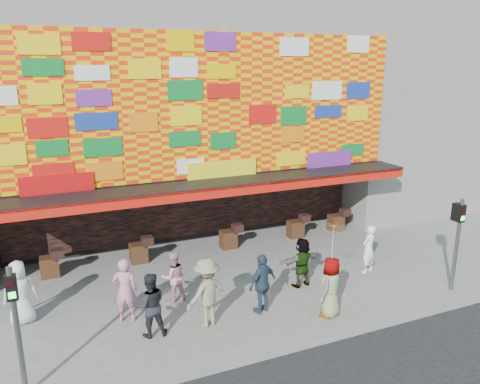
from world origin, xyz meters
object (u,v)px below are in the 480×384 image
(ped_c, at_px, (150,305))
(parasol, at_px, (333,242))
(ped_a, at_px, (20,293))
(ped_b, at_px, (125,290))
(signal_left, at_px, (16,318))
(ped_e, at_px, (262,283))
(ped_d, at_px, (207,293))
(ped_f, at_px, (302,262))
(ped_g, at_px, (331,287))
(ped_h, at_px, (369,249))
(signal_right, at_px, (458,235))
(ped_i, at_px, (173,277))

(ped_c, height_order, parasol, parasol)
(ped_a, height_order, ped_b, ped_b)
(signal_left, height_order, ped_e, signal_left)
(ped_d, bearing_deg, ped_c, -20.98)
(ped_f, bearing_deg, ped_d, 9.23)
(ped_d, relative_size, parasol, 0.97)
(ped_g, distance_m, ped_h, 3.44)
(signal_left, relative_size, ped_g, 1.70)
(signal_left, distance_m, signal_right, 12.40)
(ped_a, xyz_separation_m, ped_h, (10.87, -1.10, -0.06))
(ped_i, xyz_separation_m, parasol, (3.84, -2.62, 1.45))
(signal_left, xyz_separation_m, signal_right, (12.40, 0.00, 0.00))
(ped_f, bearing_deg, signal_left, 7.81)
(signal_right, distance_m, ped_g, 4.57)
(ped_h, bearing_deg, ped_c, -12.90)
(ped_e, bearing_deg, ped_i, -59.53)
(signal_left, distance_m, ped_h, 11.04)
(ped_d, xyz_separation_m, ped_f, (3.60, 1.05, -0.16))
(signal_right, bearing_deg, ped_e, 169.27)
(ped_e, relative_size, ped_i, 1.14)
(parasol, bearing_deg, ped_b, 159.38)
(ped_i, bearing_deg, signal_left, 31.48)
(ped_a, relative_size, ped_e, 1.02)
(signal_left, height_order, ped_i, signal_left)
(signal_right, relative_size, ped_d, 1.54)
(ped_a, bearing_deg, signal_left, 87.87)
(signal_left, xyz_separation_m, ped_c, (3.04, 1.22, -0.98))
(ped_b, relative_size, ped_e, 1.04)
(ped_b, bearing_deg, ped_a, -5.00)
(signal_left, distance_m, ped_b, 3.52)
(ped_e, xyz_separation_m, ped_g, (1.67, -0.96, -0.01))
(ped_e, height_order, ped_f, ped_e)
(signal_right, xyz_separation_m, ped_h, (-1.62, 2.15, -1.01))
(ped_f, bearing_deg, ped_g, 76.49)
(ped_d, relative_size, ped_f, 1.20)
(ped_g, bearing_deg, ped_b, -53.55)
(signal_left, height_order, ped_f, signal_left)
(ped_f, height_order, ped_h, ped_h)
(signal_right, bearing_deg, ped_d, 171.94)
(ped_e, relative_size, ped_f, 1.09)
(ped_c, bearing_deg, ped_b, -60.62)
(parasol, bearing_deg, signal_right, -2.58)
(ped_b, bearing_deg, ped_g, 175.55)
(ped_c, distance_m, ped_g, 5.00)
(ped_e, distance_m, parasol, 2.35)
(signal_left, height_order, ped_g, signal_left)
(signal_right, relative_size, parasol, 1.49)
(ped_d, height_order, ped_f, ped_d)
(signal_right, bearing_deg, ped_b, 167.28)
(signal_left, distance_m, ped_c, 3.42)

